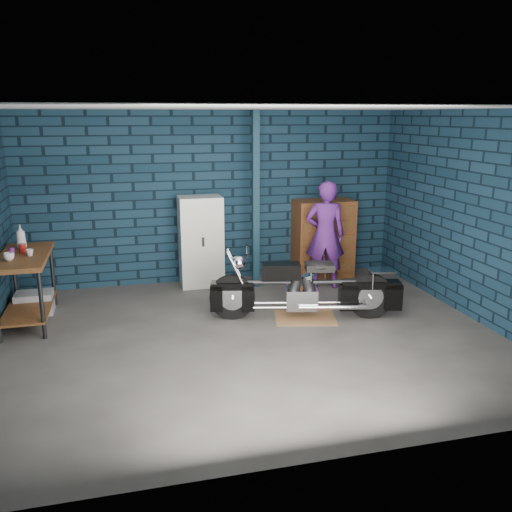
{
  "coord_description": "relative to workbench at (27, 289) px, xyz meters",
  "views": [
    {
      "loc": [
        -1.44,
        -5.95,
        2.63
      ],
      "look_at": [
        0.14,
        0.3,
        0.94
      ],
      "focal_mm": 38.0,
      "sensor_mm": 36.0,
      "label": 1
    }
  ],
  "objects": [
    {
      "name": "cup_a",
      "position": [
        -0.12,
        -0.26,
        0.5
      ],
      "size": [
        0.16,
        0.16,
        0.1
      ],
      "primitive_type": "imported",
      "rotation": [
        0.0,
        0.0,
        -0.29
      ],
      "color": "beige",
      "rests_on": "workbench"
    },
    {
      "name": "storage_bin",
      "position": [
        0.02,
        0.32,
        -0.31
      ],
      "size": [
        0.48,
        0.34,
        0.3
      ],
      "primitive_type": "cube",
      "color": "gray",
      "rests_on": "ground"
    },
    {
      "name": "person",
      "position": [
        4.26,
        0.46,
        0.38
      ],
      "size": [
        0.7,
        0.55,
        1.67
      ],
      "primitive_type": "imported",
      "rotation": [
        0.0,
        0.0,
        2.86
      ],
      "color": "#59217D",
      "rests_on": "ground"
    },
    {
      "name": "tool_chest",
      "position": [
        4.46,
        1.03,
        0.18
      ],
      "size": [
        0.96,
        0.53,
        1.28
      ],
      "primitive_type": "cube",
      "color": "brown",
      "rests_on": "ground"
    },
    {
      "name": "mug_purple",
      "position": [
        -0.13,
        -0.01,
        0.5
      ],
      "size": [
        0.07,
        0.07,
        0.1
      ],
      "primitive_type": "cylinder",
      "rotation": [
        0.0,
        0.0,
        -0.02
      ],
      "color": "#621A69",
      "rests_on": "workbench"
    },
    {
      "name": "mug_red",
      "position": [
        -0.02,
        0.09,
        0.52
      ],
      "size": [
        0.1,
        0.1,
        0.12
      ],
      "primitive_type": "cylinder",
      "rotation": [
        0.0,
        0.0,
        0.21
      ],
      "color": "maroon",
      "rests_on": "workbench"
    },
    {
      "name": "room_walls",
      "position": [
        2.68,
        -0.65,
        1.45
      ],
      "size": [
        6.02,
        5.01,
        2.71
      ],
      "color": "#102738",
      "rests_on": "ground"
    },
    {
      "name": "ground",
      "position": [
        2.68,
        -1.2,
        -0.46
      ],
      "size": [
        6.0,
        6.0,
        0.0
      ],
      "primitive_type": "plane",
      "color": "#514E4C",
      "rests_on": "ground"
    },
    {
      "name": "support_post",
      "position": [
        3.23,
        0.75,
        0.9
      ],
      "size": [
        0.1,
        0.1,
        2.7
      ],
      "primitive_type": "cube",
      "color": "#132E3C",
      "rests_on": "ground"
    },
    {
      "name": "shop_stool",
      "position": [
        4.33,
        0.58,
        -0.11
      ],
      "size": [
        0.39,
        0.39,
        0.68
      ],
      "primitive_type": null,
      "rotation": [
        0.0,
        0.0,
        0.03
      ],
      "color": "beige",
      "rests_on": "ground"
    },
    {
      "name": "drip_mat",
      "position": [
        3.53,
        -0.75,
        -0.45
      ],
      "size": [
        0.91,
        0.76,
        0.01
      ],
      "primitive_type": "cube",
      "rotation": [
        0.0,
        0.0,
        -0.23
      ],
      "color": "brown",
      "rests_on": "ground"
    },
    {
      "name": "bottle",
      "position": [
        -0.06,
        0.34,
        0.62
      ],
      "size": [
        0.15,
        0.15,
        0.32
      ],
      "primitive_type": "imported",
      "rotation": [
        0.0,
        0.0,
        0.24
      ],
      "color": "gray",
      "rests_on": "workbench"
    },
    {
      "name": "motorcycle",
      "position": [
        3.53,
        -0.75,
        0.02
      ],
      "size": [
        2.23,
        1.05,
        0.95
      ],
      "primitive_type": null,
      "rotation": [
        0.0,
        0.0,
        -0.23
      ],
      "color": "black",
      "rests_on": "ground"
    },
    {
      "name": "locker",
      "position": [
        2.42,
        1.03,
        0.25
      ],
      "size": [
        0.66,
        0.47,
        1.42
      ],
      "primitive_type": "cube",
      "color": "silver",
      "rests_on": "ground"
    },
    {
      "name": "cup_b",
      "position": [
        0.09,
        -0.08,
        0.5
      ],
      "size": [
        0.11,
        0.11,
        0.08
      ],
      "primitive_type": "imported",
      "rotation": [
        0.0,
        0.0,
        0.27
      ],
      "color": "beige",
      "rests_on": "workbench"
    },
    {
      "name": "workbench",
      "position": [
        0.0,
        0.0,
        0.0
      ],
      "size": [
        0.6,
        1.4,
        0.91
      ],
      "primitive_type": "cube",
      "color": "brown",
      "rests_on": "ground"
    }
  ]
}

